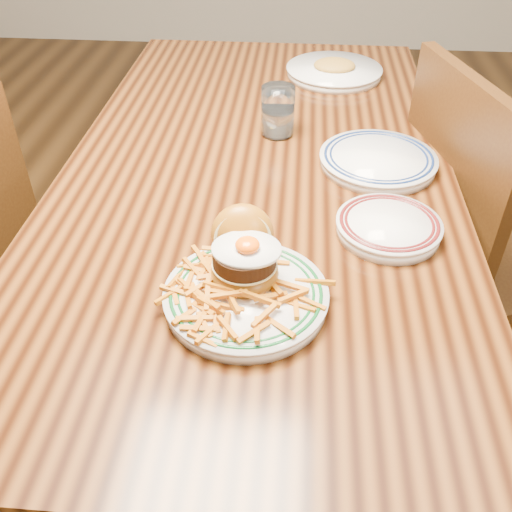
# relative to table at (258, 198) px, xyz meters

# --- Properties ---
(floor) EXTENTS (6.00, 6.00, 0.00)m
(floor) POSITION_rel_table_xyz_m (0.00, 0.00, -0.66)
(floor) COLOR black
(floor) RESTS_ON ground
(table) EXTENTS (0.85, 1.60, 0.75)m
(table) POSITION_rel_table_xyz_m (0.00, 0.00, 0.00)
(table) COLOR black
(table) RESTS_ON floor
(chair_right) EXTENTS (0.55, 0.55, 0.94)m
(chair_right) POSITION_rel_table_xyz_m (0.55, 0.08, -0.16)
(chair_right) COLOR #3A220C
(chair_right) RESTS_ON floor
(main_plate) EXTENTS (0.26, 0.28, 0.13)m
(main_plate) POSITION_rel_table_xyz_m (0.01, -0.43, 0.12)
(main_plate) COLOR silver
(main_plate) RESTS_ON table
(side_plate) EXTENTS (0.19, 0.19, 0.03)m
(side_plate) POSITION_rel_table_xyz_m (0.26, -0.23, 0.11)
(side_plate) COLOR silver
(side_plate) RESTS_ON table
(rear_plate) EXTENTS (0.25, 0.25, 0.03)m
(rear_plate) POSITION_rel_table_xyz_m (0.26, 0.02, 0.10)
(rear_plate) COLOR silver
(rear_plate) RESTS_ON table
(water_glass) EXTENTS (0.08, 0.08, 0.12)m
(water_glass) POSITION_rel_table_xyz_m (0.03, 0.15, 0.14)
(water_glass) COLOR white
(water_glass) RESTS_ON table
(far_plate) EXTENTS (0.27, 0.27, 0.05)m
(far_plate) POSITION_rel_table_xyz_m (0.18, 0.53, 0.10)
(far_plate) COLOR silver
(far_plate) RESTS_ON table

